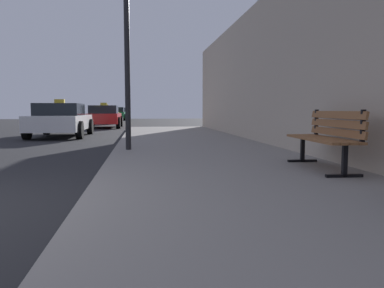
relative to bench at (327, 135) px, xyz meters
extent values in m
cube|color=gray|center=(-1.39, -1.64, -0.59)|extent=(4.00, 32.00, 0.15)
cube|color=brown|center=(-0.28, 0.01, -0.06)|extent=(0.19, 1.70, 0.04)
cube|color=brown|center=(-0.15, 0.01, -0.06)|extent=(0.19, 1.70, 0.04)
cube|color=brown|center=(-0.03, 0.00, -0.06)|extent=(0.19, 1.70, 0.04)
cube|color=brown|center=(0.10, 0.00, -0.06)|extent=(0.19, 1.70, 0.04)
cube|color=brown|center=(0.13, -0.01, 0.04)|extent=(0.14, 1.70, 0.11)
cube|color=brown|center=(0.13, -0.01, 0.17)|extent=(0.14, 1.70, 0.11)
cube|color=brown|center=(0.13, -0.01, 0.30)|extent=(0.14, 1.70, 0.11)
cube|color=black|center=(-0.13, -0.72, -0.29)|extent=(0.06, 0.06, 0.45)
cube|color=black|center=(-0.13, -0.72, -0.49)|extent=(0.50, 0.08, 0.04)
cube|color=black|center=(0.10, -0.73, 0.16)|extent=(0.05, 0.05, 0.44)
cube|color=black|center=(-0.06, 0.73, -0.29)|extent=(0.06, 0.06, 0.45)
cube|color=black|center=(-0.06, 0.73, -0.49)|extent=(0.50, 0.08, 0.04)
cube|color=black|center=(0.17, 0.72, 0.16)|extent=(0.05, 0.05, 0.44)
cylinder|color=black|center=(-3.06, 3.16, 1.34)|extent=(0.12, 0.12, 3.70)
cube|color=white|center=(-5.82, 9.73, -0.12)|extent=(1.78, 4.32, 0.55)
cube|color=black|center=(-5.82, 9.52, 0.38)|extent=(1.56, 1.94, 0.45)
cube|color=yellow|center=(-5.82, 9.52, 0.69)|extent=(0.36, 0.14, 0.16)
cylinder|color=black|center=(-6.70, 11.12, -0.34)|extent=(0.22, 0.64, 0.64)
cylinder|color=black|center=(-4.93, 11.12, -0.34)|extent=(0.22, 0.64, 0.64)
cylinder|color=black|center=(-6.70, 8.35, -0.34)|extent=(0.22, 0.64, 0.64)
cylinder|color=black|center=(-4.93, 8.35, -0.34)|extent=(0.22, 0.64, 0.64)
cube|color=red|center=(-4.86, 16.87, -0.12)|extent=(1.72, 4.25, 0.55)
cube|color=black|center=(-4.86, 16.66, 0.38)|extent=(1.51, 1.91, 0.45)
cube|color=yellow|center=(-4.86, 16.66, 0.69)|extent=(0.36, 0.14, 0.16)
cylinder|color=black|center=(-5.73, 18.23, -0.34)|extent=(0.22, 0.64, 0.64)
cylinder|color=black|center=(-4.00, 18.23, -0.34)|extent=(0.22, 0.64, 0.64)
cylinder|color=black|center=(-5.73, 15.51, -0.34)|extent=(0.22, 0.64, 0.64)
cylinder|color=black|center=(-4.00, 15.51, -0.34)|extent=(0.22, 0.64, 0.64)
cube|color=yellow|center=(-5.39, 23.81, -0.12)|extent=(1.71, 4.48, 0.55)
cube|color=black|center=(-5.39, 23.58, 0.38)|extent=(1.51, 2.02, 0.45)
cube|color=yellow|center=(-5.39, 23.58, 0.69)|extent=(0.36, 0.14, 0.16)
cylinder|color=black|center=(-6.25, 25.24, -0.34)|extent=(0.22, 0.64, 0.64)
cylinder|color=black|center=(-4.54, 25.24, -0.34)|extent=(0.22, 0.64, 0.64)
cylinder|color=black|center=(-6.25, 22.37, -0.34)|extent=(0.22, 0.64, 0.64)
cylinder|color=black|center=(-4.54, 22.37, -0.34)|extent=(0.22, 0.64, 0.64)
cube|color=#196638|center=(-5.19, 32.08, -0.12)|extent=(1.76, 4.57, 0.55)
cube|color=black|center=(-5.19, 31.85, 0.38)|extent=(1.55, 2.06, 0.45)
cube|color=yellow|center=(-5.19, 31.85, 0.69)|extent=(0.36, 0.14, 0.16)
cylinder|color=black|center=(-6.07, 33.55, -0.34)|extent=(0.22, 0.64, 0.64)
cylinder|color=black|center=(-4.31, 33.55, -0.34)|extent=(0.22, 0.64, 0.64)
cylinder|color=black|center=(-6.07, 30.62, -0.34)|extent=(0.22, 0.64, 0.64)
cylinder|color=black|center=(-4.31, 30.62, -0.34)|extent=(0.22, 0.64, 0.64)
cube|color=black|center=(-5.17, 39.80, -0.12)|extent=(1.76, 4.34, 0.55)
cube|color=black|center=(-5.17, 39.58, 0.38)|extent=(1.55, 1.95, 0.45)
cylinder|color=black|center=(-6.05, 41.19, -0.34)|extent=(0.22, 0.64, 0.64)
cylinder|color=black|center=(-4.29, 41.19, -0.34)|extent=(0.22, 0.64, 0.64)
cylinder|color=black|center=(-6.05, 38.41, -0.34)|extent=(0.22, 0.64, 0.64)
cylinder|color=black|center=(-4.29, 38.41, -0.34)|extent=(0.22, 0.64, 0.64)
camera|label=1|loc=(-2.77, -5.30, 0.38)|focal=35.17mm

